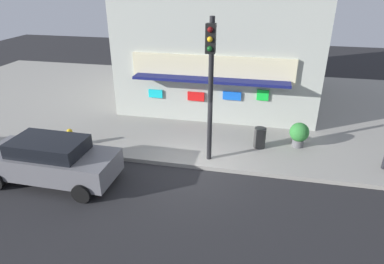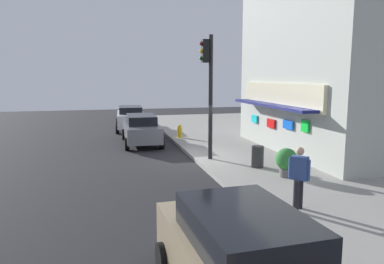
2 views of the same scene
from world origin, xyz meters
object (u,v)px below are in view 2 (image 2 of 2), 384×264
Objects in this scene: traffic_light at (208,81)px; parked_car_tan at (244,263)px; parked_car_white at (131,118)px; potted_plant_by_doorway at (286,161)px; fire_hydrant at (180,131)px; pedestrian at (299,176)px; parked_car_grey at (141,129)px; trash_can at (258,157)px.

traffic_light reaches higher than parked_car_tan.
parked_car_tan reaches higher than parked_car_white.
fire_hydrant is at bearing -168.23° from potted_plant_by_doorway.
pedestrian is 12.04m from parked_car_grey.
traffic_light is at bearing -174.70° from pedestrian.
parked_car_white is (-4.91, -2.45, 0.33)m from fire_hydrant.
traffic_light is 6.53m from fire_hydrant.
pedestrian reaches higher than trash_can.
parked_car_tan is (10.14, -2.39, -2.65)m from traffic_light.
potted_plant_by_doorway reaches higher than trash_can.
potted_plant_by_doorway is at bearing 14.61° from trash_can.
traffic_light is 5.09× the size of potted_plant_by_doorway.
fire_hydrant is at bearing 171.53° from parked_car_tan.
parked_car_grey is (-5.15, -2.32, -2.70)m from traffic_light.
fire_hydrant is 7.82m from trash_can.
parked_car_grey is (-7.03, -3.81, 0.25)m from trash_can.
potted_plant_by_doorway is 0.23× the size of parked_car_tan.
potted_plant_by_doorway is at bearing 28.97° from traffic_light.
potted_plant_by_doorway is 0.23× the size of parked_car_white.
potted_plant_by_doorway reaches higher than fire_hydrant.
parked_car_grey is (-8.59, -4.22, 0.09)m from potted_plant_by_doorway.
parked_car_grey is (-15.28, 0.07, -0.05)m from parked_car_tan.
pedestrian is (12.32, 0.63, 0.58)m from fire_hydrant.
parked_car_white reaches higher than parked_car_grey.
pedestrian is at bearing 2.91° from fire_hydrant.
traffic_light is at bearing 166.72° from parked_car_tan.
parked_car_tan is 15.29m from parked_car_grey.
pedestrian is at bearing 10.12° from parked_car_white.
trash_can is at bearing 154.79° from parked_car_tan.
traffic_light is 4.82m from potted_plant_by_doorway.
traffic_light is 1.14× the size of parked_car_grey.
traffic_light is 6.99m from pedestrian.
trash_can reaches higher than fire_hydrant.
traffic_light reaches higher than parked_car_grey.
parked_car_tan reaches higher than trash_can.
trash_can is at bearing 169.15° from pedestrian.
traffic_light is at bearing -141.41° from trash_can.
potted_plant_by_doorway is 7.96m from parked_car_tan.
parked_car_white is 1.01× the size of parked_car_tan.
traffic_light is 1.16× the size of parked_car_white.
parked_car_white is at bearing -169.88° from pedestrian.
parked_car_grey is at bearing -155.76° from traffic_light.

